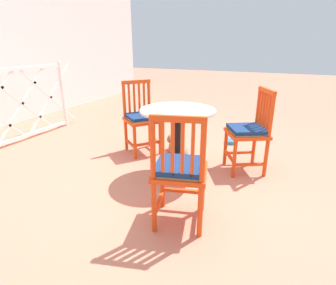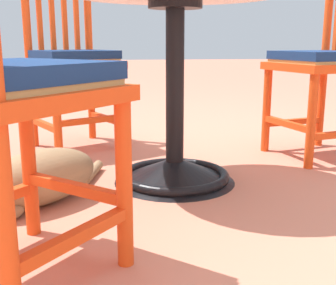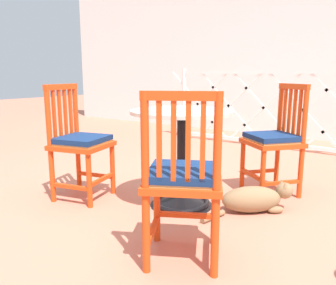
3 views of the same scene
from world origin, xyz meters
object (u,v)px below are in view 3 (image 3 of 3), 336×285
at_px(tabby_cat, 256,199).
at_px(orange_chair_tucked_in, 80,143).
at_px(cafe_table, 181,169).
at_px(orange_chair_at_corner, 183,180).
at_px(orange_chair_facing_out, 274,141).

bearing_deg(tabby_cat, orange_chair_tucked_in, -157.12).
distance_m(cafe_table, tabby_cat, 0.59).
bearing_deg(orange_chair_at_corner, orange_chair_tucked_in, 164.82).
height_order(orange_chair_at_corner, tabby_cat, orange_chair_at_corner).
xyz_separation_m(cafe_table, tabby_cat, (0.52, 0.21, -0.19)).
xyz_separation_m(orange_chair_facing_out, orange_chair_tucked_in, (-1.22, -1.01, 0.00)).
bearing_deg(tabby_cat, orange_chair_facing_out, 96.18).
bearing_deg(orange_chair_tucked_in, orange_chair_facing_out, 39.58).
bearing_deg(orange_chair_facing_out, orange_chair_tucked_in, -140.42).
bearing_deg(orange_chair_at_corner, orange_chair_facing_out, 88.94).
distance_m(orange_chair_facing_out, orange_chair_at_corner, 1.34).
distance_m(cafe_table, orange_chair_tucked_in, 0.84).
height_order(orange_chair_facing_out, orange_chair_at_corner, same).
relative_size(cafe_table, orange_chair_facing_out, 0.83).
bearing_deg(orange_chair_facing_out, cafe_table, -124.29).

